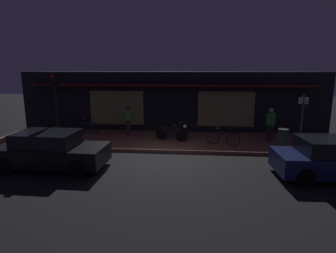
% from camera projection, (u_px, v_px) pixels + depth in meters
% --- Properties ---
extents(ground_plane, '(60.00, 60.00, 0.00)m').
position_uv_depth(ground_plane, '(161.00, 160.00, 11.63)').
color(ground_plane, black).
extents(sidewalk_slab, '(18.00, 4.00, 0.15)m').
position_uv_depth(sidewalk_slab, '(167.00, 141.00, 14.54)').
color(sidewalk_slab, brown).
rests_on(sidewalk_slab, ground_plane).
extents(storefront_building, '(18.00, 3.30, 3.60)m').
position_uv_depth(storefront_building, '(172.00, 101.00, 17.50)').
color(storefront_building, black).
rests_on(storefront_building, ground_plane).
extents(motorcycle, '(1.67, 0.68, 0.97)m').
position_uv_depth(motorcycle, '(172.00, 131.00, 14.20)').
color(motorcycle, black).
rests_on(motorcycle, sidewalk_slab).
extents(bicycle_parked, '(1.57, 0.66, 0.91)m').
position_uv_depth(bicycle_parked, '(223.00, 138.00, 13.29)').
color(bicycle_parked, black).
rests_on(bicycle_parked, sidewalk_slab).
extents(bicycle_extra, '(1.54, 0.71, 0.91)m').
position_uv_depth(bicycle_extra, '(88.00, 127.00, 15.91)').
color(bicycle_extra, black).
rests_on(bicycle_extra, sidewalk_slab).
extents(person_photographer, '(0.61, 0.43, 1.67)m').
position_uv_depth(person_photographer, '(128.00, 119.00, 15.27)').
color(person_photographer, '#28232D').
rests_on(person_photographer, sidewalk_slab).
extents(person_bystander, '(0.42, 0.62, 1.67)m').
position_uv_depth(person_bystander, '(270.00, 124.00, 14.02)').
color(person_bystander, '#28232D').
rests_on(person_bystander, sidewalk_slab).
extents(sign_post, '(0.44, 0.09, 2.40)m').
position_uv_depth(sign_post, '(302.00, 117.00, 13.09)').
color(sign_post, '#47474C').
rests_on(sign_post, sidewalk_slab).
extents(trash_bin, '(0.48, 0.48, 0.93)m').
position_uv_depth(trash_bin, '(283.00, 139.00, 12.65)').
color(trash_bin, '#2D4C33').
rests_on(trash_bin, sidewalk_slab).
extents(traffic_light_pole, '(0.24, 0.33, 3.60)m').
position_uv_depth(traffic_light_pole, '(56.00, 99.00, 11.89)').
color(traffic_light_pole, black).
rests_on(traffic_light_pole, ground_plane).
extents(parked_car_near, '(4.14, 1.85, 1.42)m').
position_uv_depth(parked_car_near, '(51.00, 150.00, 10.58)').
color(parked_car_near, black).
rests_on(parked_car_near, ground_plane).
extents(parked_car_far, '(4.16, 1.90, 1.42)m').
position_uv_depth(parked_car_far, '(335.00, 159.00, 9.57)').
color(parked_car_far, black).
rests_on(parked_car_far, ground_plane).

